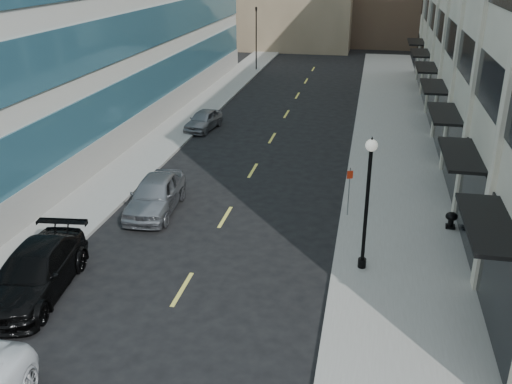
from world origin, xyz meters
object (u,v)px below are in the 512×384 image
at_px(car_grey_sedan, 204,120).
at_px(car_black_pickup, 34,272).
at_px(lamppost, 368,193).
at_px(sign_post, 349,184).
at_px(car_silver_sedan, 155,195).
at_px(traffic_signal, 256,11).
at_px(urn_planter, 451,219).

bearing_deg(car_grey_sedan, car_black_pickup, -82.47).
distance_m(car_black_pickup, lamppost, 11.71).
height_order(car_black_pickup, sign_post, sign_post).
xyz_separation_m(car_silver_sedan, car_grey_sedan, (-1.59, 13.00, -0.17)).
xyz_separation_m(traffic_signal, lamppost, (11.56, -37.47, -2.63)).
relative_size(car_silver_sedan, sign_post, 2.16).
bearing_deg(lamppost, traffic_signal, 107.15).
height_order(car_black_pickup, car_grey_sedan, car_black_pickup).
xyz_separation_m(sign_post, urn_planter, (4.30, -0.42, -1.02)).
bearing_deg(traffic_signal, car_black_pickup, -89.03).
height_order(traffic_signal, car_black_pickup, traffic_signal).
relative_size(traffic_signal, sign_post, 3.14).
bearing_deg(lamppost, car_black_pickup, -161.02).
bearing_deg(lamppost, sign_post, 99.69).
bearing_deg(lamppost, urn_planter, 48.78).
relative_size(traffic_signal, urn_planter, 10.00).
bearing_deg(traffic_signal, lamppost, -72.85).
distance_m(traffic_signal, car_grey_sedan, 21.62).
relative_size(car_black_pickup, car_grey_sedan, 1.46).
distance_m(traffic_signal, urn_planter, 37.04).
bearing_deg(urn_planter, car_black_pickup, -151.64).
bearing_deg(urn_planter, sign_post, 174.38).
distance_m(lamppost, urn_planter, 5.93).
distance_m(car_black_pickup, sign_post, 13.03).
distance_m(sign_post, urn_planter, 4.44).
distance_m(car_black_pickup, car_silver_sedan, 7.38).
relative_size(lamppost, urn_planter, 7.16).
height_order(car_silver_sedan, sign_post, sign_post).
relative_size(car_silver_sedan, urn_planter, 6.88).
height_order(car_black_pickup, urn_planter, car_black_pickup).
bearing_deg(sign_post, car_silver_sedan, 167.36).
bearing_deg(traffic_signal, sign_post, -71.88).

